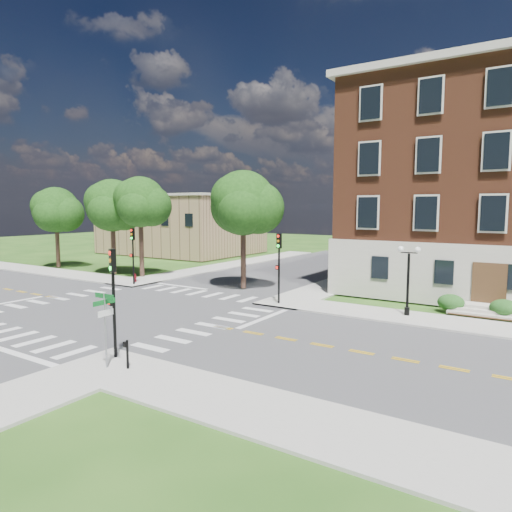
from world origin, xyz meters
The scene contains 19 objects.
ground centered at (0.00, 0.00, 0.00)m, with size 160.00×160.00×0.00m, color #224814.
road_ew centered at (0.00, 0.00, 0.01)m, with size 90.00×12.00×0.01m, color #3D3D3F.
road_ns centered at (0.00, 0.00, 0.01)m, with size 12.00×90.00×0.01m, color #3D3D3F.
sidewalk_ne centered at (15.38, 15.38, 0.06)m, with size 34.00×34.00×0.12m.
sidewalk_nw centered at (-15.38, 15.38, 0.06)m, with size 34.00×34.00×0.12m.
crosswalk_east centered at (7.20, 0.00, 0.00)m, with size 2.20×10.20×0.02m, color silver, non-canonical shape.
stop_bar_east centered at (8.80, 3.00, 0.00)m, with size 0.40×5.50×0.00m, color silver.
secondary_building centered at (-22.00, 30.00, 4.28)m, with size 20.40×15.40×8.30m.
tree_a centered at (-22.24, 10.17, 6.37)m, with size 4.93×4.93×8.74m.
tree_b centered at (-13.05, 10.12, 6.84)m, with size 5.11×5.11×9.30m.
tree_c centered at (-9.48, 10.42, 7.15)m, with size 4.76×4.76×9.45m.
tree_d centered at (2.22, 10.46, 7.01)m, with size 5.22×5.22×9.53m.
traffic_signal_se centered at (7.19, -6.85, 3.19)m, with size 0.38×0.45×4.80m.
traffic_signal_ne centered at (7.59, 6.91, 3.19)m, with size 0.37×0.43×4.80m.
traffic_signal_nw centered at (-6.79, 6.93, 3.19)m, with size 0.35×0.39×4.80m.
twin_lamp_west centered at (15.95, 8.14, 2.52)m, with size 1.36×0.36×4.23m.
street_sign_pole centered at (7.94, -7.92, 2.31)m, with size 1.10×1.10×3.10m.
push_button_post centered at (8.76, -7.55, 0.80)m, with size 0.14×0.21×1.20m.
fire_hydrant centered at (-7.69, 7.87, 0.46)m, with size 0.35×0.35×0.75m.
Camera 1 is at (22.99, -19.91, 6.73)m, focal length 32.00 mm.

